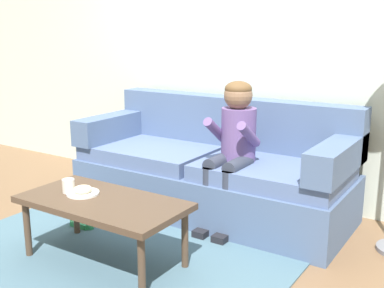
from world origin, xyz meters
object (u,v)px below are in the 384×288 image
at_px(mug, 68,186).
at_px(toy_controller, 82,225).
at_px(person_child, 234,140).
at_px(donut, 83,189).
at_px(coffee_table, 103,206).
at_px(couch, 213,171).

height_order(mug, toy_controller, mug).
height_order(person_child, donut, person_child).
bearing_deg(mug, toy_controller, 127.00).
distance_m(person_child, mug, 1.22).
bearing_deg(donut, coffee_table, -1.90).
relative_size(couch, mug, 24.70).
relative_size(coffee_table, toy_controller, 4.75).
distance_m(person_child, donut, 1.15).
height_order(person_child, mug, person_child).
height_order(donut, toy_controller, donut).
relative_size(mug, toy_controller, 0.40).
xyz_separation_m(person_child, toy_controller, (-0.93, -0.66, -0.65)).
relative_size(coffee_table, mug, 11.93).
height_order(couch, mug, couch).
relative_size(donut, mug, 1.33).
xyz_separation_m(mug, toy_controller, (-0.25, 0.33, -0.45)).
bearing_deg(couch, coffee_table, -95.68).
bearing_deg(toy_controller, coffee_table, -57.22).
distance_m(couch, coffee_table, 1.18).
height_order(coffee_table, person_child, person_child).
bearing_deg(coffee_table, mug, -176.14).
xyz_separation_m(coffee_table, person_child, (0.40, 0.97, 0.29)).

